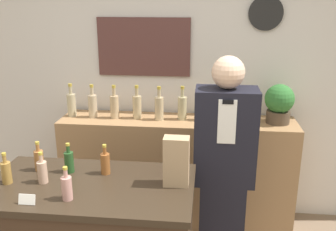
{
  "coord_description": "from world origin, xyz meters",
  "views": [
    {
      "loc": [
        0.39,
        -1.35,
        2.02
      ],
      "look_at": [
        0.12,
        1.14,
        1.22
      ],
      "focal_mm": 40.0,
      "sensor_mm": 36.0,
      "label": 1
    }
  ],
  "objects": [
    {
      "name": "shelf_bottle_8",
      "position": [
        0.77,
        1.71,
        1.11
      ],
      "size": [
        0.08,
        0.08,
        0.3
      ],
      "color": "tan",
      "rests_on": "back_shelf"
    },
    {
      "name": "shelf_bottle_4",
      "position": [
        -0.02,
        1.72,
        1.11
      ],
      "size": [
        0.08,
        0.08,
        0.3
      ],
      "color": "tan",
      "rests_on": "back_shelf"
    },
    {
      "name": "shelf_bottle_7",
      "position": [
        0.57,
        1.73,
        1.11
      ],
      "size": [
        0.08,
        0.08,
        0.3
      ],
      "color": "tan",
      "rests_on": "back_shelf"
    },
    {
      "name": "counter_bottle_4",
      "position": [
        -0.35,
        0.37,
        1.05
      ],
      "size": [
        0.06,
        0.06,
        0.19
      ],
      "color": "tan",
      "rests_on": "display_counter"
    },
    {
      "name": "paper_bag",
      "position": [
        0.22,
        0.6,
        1.12
      ],
      "size": [
        0.15,
        0.09,
        0.29
      ],
      "color": "tan",
      "rests_on": "display_counter"
    },
    {
      "name": "back_wall",
      "position": [
        0.0,
        2.0,
        1.35
      ],
      "size": [
        5.2,
        0.09,
        2.7
      ],
      "color": "silver",
      "rests_on": "ground_plane"
    },
    {
      "name": "potted_plant",
      "position": [
        0.99,
        1.74,
        1.18
      ],
      "size": [
        0.25,
        0.25,
        0.33
      ],
      "color": "#4C3D2D",
      "rests_on": "back_shelf"
    },
    {
      "name": "shopkeeper",
      "position": [
        0.52,
        1.07,
        0.83
      ],
      "size": [
        0.42,
        0.26,
        1.66
      ],
      "color": "black",
      "rests_on": "ground_plane"
    },
    {
      "name": "shelf_bottle_3",
      "position": [
        -0.22,
        1.74,
        1.11
      ],
      "size": [
        0.08,
        0.08,
        0.3
      ],
      "color": "tan",
      "rests_on": "back_shelf"
    },
    {
      "name": "shelf_bottle_2",
      "position": [
        -0.42,
        1.72,
        1.11
      ],
      "size": [
        0.08,
        0.08,
        0.3
      ],
      "color": "tan",
      "rests_on": "back_shelf"
    },
    {
      "name": "counter_bottle_5",
      "position": [
        -0.22,
        0.7,
        1.05
      ],
      "size": [
        0.06,
        0.06,
        0.19
      ],
      "color": "brown",
      "rests_on": "display_counter"
    },
    {
      "name": "shelf_bottle_6",
      "position": [
        0.37,
        1.75,
        1.11
      ],
      "size": [
        0.08,
        0.08,
        0.3
      ],
      "color": "tan",
      "rests_on": "back_shelf"
    },
    {
      "name": "shelf_bottle_0",
      "position": [
        -0.81,
        1.74,
        1.11
      ],
      "size": [
        0.08,
        0.08,
        0.3
      ],
      "color": "tan",
      "rests_on": "back_shelf"
    },
    {
      "name": "shelf_bottle_1",
      "position": [
        -0.61,
        1.73,
        1.11
      ],
      "size": [
        0.08,
        0.08,
        0.3
      ],
      "color": "tan",
      "rests_on": "back_shelf"
    },
    {
      "name": "counter_bottle_1",
      "position": [
        -0.65,
        0.7,
        1.05
      ],
      "size": [
        0.06,
        0.06,
        0.19
      ],
      "color": "#9F6535",
      "rests_on": "display_counter"
    },
    {
      "name": "price_card_right",
      "position": [
        -0.54,
        0.3,
        1.0
      ],
      "size": [
        0.09,
        0.02,
        0.06
      ],
      "color": "white",
      "rests_on": "display_counter"
    },
    {
      "name": "shelf_bottle_5",
      "position": [
        0.18,
        1.75,
        1.11
      ],
      "size": [
        0.08,
        0.08,
        0.3
      ],
      "color": "tan",
      "rests_on": "back_shelf"
    },
    {
      "name": "back_shelf",
      "position": [
        0.13,
        1.73,
        0.5
      ],
      "size": [
        2.05,
        0.42,
        1.0
      ],
      "color": "#9E754C",
      "rests_on": "ground_plane"
    },
    {
      "name": "counter_bottle_2",
      "position": [
        -0.56,
        0.55,
        1.05
      ],
      "size": [
        0.06,
        0.06,
        0.19
      ],
      "color": "tan",
      "rests_on": "display_counter"
    },
    {
      "name": "counter_bottle_0",
      "position": [
        -0.77,
        0.52,
        1.05
      ],
      "size": [
        0.06,
        0.06,
        0.19
      ],
      "color": "olive",
      "rests_on": "display_counter"
    },
    {
      "name": "counter_bottle_3",
      "position": [
        -0.45,
        0.7,
        1.05
      ],
      "size": [
        0.06,
        0.06,
        0.19
      ],
      "color": "#244A21",
      "rests_on": "display_counter"
    }
  ]
}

